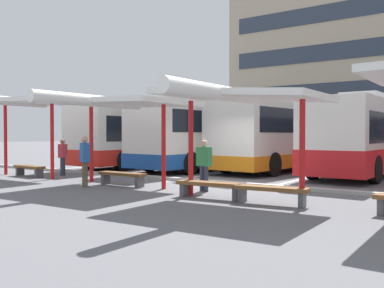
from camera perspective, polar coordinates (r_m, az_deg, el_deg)
The scene contains 20 objects.
ground_plane at distance 14.88m, azimuth 3.17°, elevation -5.39°, with size 160.00×160.00×0.00m, color slate.
coach_bus_0 at distance 24.11m, azimuth -4.20°, elevation 1.01°, with size 2.70×11.78×3.49m.
coach_bus_1 at distance 21.67m, azimuth 3.18°, elevation 1.33°, with size 3.39×10.58×3.70m.
coach_bus_2 at distance 21.17m, azimuth 12.65°, elevation 1.40°, with size 3.55×10.28×3.75m.
coach_bus_3 at distance 20.41m, azimuth 23.24°, elevation 0.72°, with size 3.01×11.61×3.44m.
lane_stripe_0 at distance 25.87m, azimuth -7.58°, elevation -2.53°, with size 0.16×14.00×0.01m, color white.
lane_stripe_1 at distance 23.44m, azimuth -0.58°, elevation -2.92°, with size 0.16×14.00×0.01m, color white.
lane_stripe_2 at distance 21.44m, azimuth 7.87°, elevation -3.33°, with size 0.16×14.00×0.01m, color white.
lane_stripe_3 at distance 20.00m, azimuth 17.80°, elevation -3.72°, with size 0.16×14.00×0.01m, color white.
waiting_shelter_0 at distance 18.39m, azimuth -22.05°, elevation 5.14°, with size 4.18×4.70×3.23m.
bench_0 at distance 18.58m, azimuth -21.13°, elevation -3.09°, with size 1.78×0.54×0.45m.
waiting_shelter_1 at distance 14.36m, azimuth -9.83°, elevation 5.37°, with size 4.36×5.26×2.97m.
bench_1 at distance 14.48m, azimuth -9.43°, elevation -4.24°, with size 1.88×0.42×0.45m.
waiting_shelter_2 at distance 10.91m, azimuth 6.11°, elevation 6.34°, with size 4.26×4.64×2.98m.
bench_2 at distance 11.51m, azimuth 2.40°, elevation -5.67°, with size 1.93×0.58×0.45m.
bench_3 at distance 10.66m, azimuth 10.65°, elevation -6.26°, with size 1.86×0.61×0.45m.
platform_kerb at distance 14.87m, azimuth 3.17°, elevation -5.17°, with size 44.00×0.24×0.12m, color #ADADA8.
waiting_passenger_0 at distance 18.55m, azimuth -17.06°, elevation -1.42°, with size 0.40×0.49×1.54m.
waiting_passenger_1 at distance 14.26m, azimuth -14.27°, elevation -1.80°, with size 0.53×0.42×1.68m.
waiting_passenger_2 at distance 12.81m, azimuth 1.63°, elevation -2.48°, with size 0.47×0.26×1.57m.
Camera 1 is at (7.76, -12.58, 1.75)m, focal length 39.50 mm.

